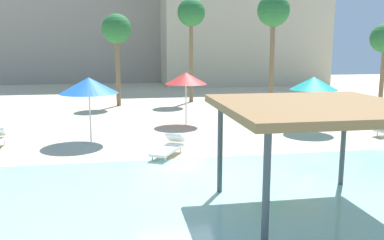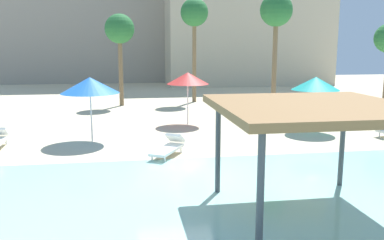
{
  "view_description": "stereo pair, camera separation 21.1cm",
  "coord_description": "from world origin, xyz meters",
  "px_view_note": "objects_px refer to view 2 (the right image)",
  "views": [
    {
      "loc": [
        -1.65,
        -12.16,
        3.9
      ],
      "look_at": [
        0.79,
        2.0,
        1.3
      ],
      "focal_mm": 38.4,
      "sensor_mm": 36.0,
      "label": 1
    },
    {
      "loc": [
        -1.44,
        -12.19,
        3.9
      ],
      "look_at": [
        0.79,
        2.0,
        1.3
      ],
      "focal_mm": 38.4,
      "sensor_mm": 36.0,
      "label": 2
    }
  ],
  "objects_px": {
    "beach_umbrella_red_4": "(188,78)",
    "palm_tree_1": "(276,13)",
    "beach_umbrella_teal_3": "(316,83)",
    "palm_tree_3": "(194,15)",
    "palm_tree_0": "(120,31)",
    "lounge_chair_3": "(169,147)",
    "beach_umbrella_blue_1": "(90,85)",
    "shade_pavilion": "(313,111)"
  },
  "relations": [
    {
      "from": "beach_umbrella_red_4",
      "to": "shade_pavilion",
      "type": "bearing_deg",
      "value": -84.56
    },
    {
      "from": "beach_umbrella_red_4",
      "to": "palm_tree_1",
      "type": "bearing_deg",
      "value": 30.6
    },
    {
      "from": "shade_pavilion",
      "to": "palm_tree_3",
      "type": "height_order",
      "value": "palm_tree_3"
    },
    {
      "from": "beach_umbrella_blue_1",
      "to": "beach_umbrella_red_4",
      "type": "xyz_separation_m",
      "value": [
        4.47,
        3.17,
        -0.02
      ]
    },
    {
      "from": "beach_umbrella_teal_3",
      "to": "palm_tree_3",
      "type": "bearing_deg",
      "value": 109.27
    },
    {
      "from": "lounge_chair_3",
      "to": "palm_tree_1",
      "type": "distance_m",
      "value": 13.01
    },
    {
      "from": "beach_umbrella_blue_1",
      "to": "beach_umbrella_teal_3",
      "type": "distance_m",
      "value": 9.97
    },
    {
      "from": "shade_pavilion",
      "to": "palm_tree_0",
      "type": "relative_size",
      "value": 0.71
    },
    {
      "from": "lounge_chair_3",
      "to": "palm_tree_0",
      "type": "relative_size",
      "value": 0.33
    },
    {
      "from": "beach_umbrella_teal_3",
      "to": "lounge_chair_3",
      "type": "distance_m",
      "value": 7.98
    },
    {
      "from": "beach_umbrella_blue_1",
      "to": "beach_umbrella_teal_3",
      "type": "height_order",
      "value": "beach_umbrella_blue_1"
    },
    {
      "from": "beach_umbrella_blue_1",
      "to": "palm_tree_1",
      "type": "height_order",
      "value": "palm_tree_1"
    },
    {
      "from": "beach_umbrella_red_4",
      "to": "lounge_chair_3",
      "type": "height_order",
      "value": "beach_umbrella_red_4"
    },
    {
      "from": "palm_tree_0",
      "to": "palm_tree_1",
      "type": "height_order",
      "value": "palm_tree_1"
    },
    {
      "from": "palm_tree_0",
      "to": "shade_pavilion",
      "type": "bearing_deg",
      "value": -76.59
    },
    {
      "from": "beach_umbrella_teal_3",
      "to": "palm_tree_0",
      "type": "distance_m",
      "value": 13.49
    },
    {
      "from": "beach_umbrella_teal_3",
      "to": "palm_tree_0",
      "type": "bearing_deg",
      "value": 132.05
    },
    {
      "from": "beach_umbrella_red_4",
      "to": "beach_umbrella_blue_1",
      "type": "bearing_deg",
      "value": -144.68
    },
    {
      "from": "palm_tree_3",
      "to": "palm_tree_1",
      "type": "bearing_deg",
      "value": -50.12
    },
    {
      "from": "beach_umbrella_teal_3",
      "to": "palm_tree_1",
      "type": "xyz_separation_m",
      "value": [
        0.24,
        6.06,
        3.54
      ]
    },
    {
      "from": "palm_tree_0",
      "to": "palm_tree_3",
      "type": "height_order",
      "value": "palm_tree_3"
    },
    {
      "from": "shade_pavilion",
      "to": "beach_umbrella_red_4",
      "type": "relative_size",
      "value": 1.62
    },
    {
      "from": "palm_tree_1",
      "to": "beach_umbrella_blue_1",
      "type": "bearing_deg",
      "value": -147.27
    },
    {
      "from": "palm_tree_3",
      "to": "beach_umbrella_teal_3",
      "type": "bearing_deg",
      "value": -70.73
    },
    {
      "from": "palm_tree_3",
      "to": "shade_pavilion",
      "type": "bearing_deg",
      "value": -91.61
    },
    {
      "from": "beach_umbrella_blue_1",
      "to": "beach_umbrella_red_4",
      "type": "relative_size",
      "value": 1.02
    },
    {
      "from": "palm_tree_0",
      "to": "beach_umbrella_teal_3",
      "type": "bearing_deg",
      "value": -47.95
    },
    {
      "from": "beach_umbrella_teal_3",
      "to": "shade_pavilion",
      "type": "bearing_deg",
      "value": -115.93
    },
    {
      "from": "beach_umbrella_blue_1",
      "to": "palm_tree_0",
      "type": "height_order",
      "value": "palm_tree_0"
    },
    {
      "from": "beach_umbrella_red_4",
      "to": "palm_tree_1",
      "type": "height_order",
      "value": "palm_tree_1"
    },
    {
      "from": "beach_umbrella_teal_3",
      "to": "lounge_chair_3",
      "type": "height_order",
      "value": "beach_umbrella_teal_3"
    },
    {
      "from": "beach_umbrella_blue_1",
      "to": "palm_tree_1",
      "type": "bearing_deg",
      "value": 32.73
    },
    {
      "from": "beach_umbrella_teal_3",
      "to": "palm_tree_3",
      "type": "height_order",
      "value": "palm_tree_3"
    },
    {
      "from": "beach_umbrella_blue_1",
      "to": "palm_tree_1",
      "type": "xyz_separation_m",
      "value": [
        10.19,
        6.55,
        3.43
      ]
    },
    {
      "from": "lounge_chair_3",
      "to": "palm_tree_1",
      "type": "height_order",
      "value": "palm_tree_1"
    },
    {
      "from": "beach_umbrella_red_4",
      "to": "lounge_chair_3",
      "type": "xyz_separation_m",
      "value": [
        -1.55,
        -5.94,
        -1.98
      ]
    },
    {
      "from": "beach_umbrella_teal_3",
      "to": "lounge_chair_3",
      "type": "bearing_deg",
      "value": -155.14
    },
    {
      "from": "palm_tree_1",
      "to": "beach_umbrella_teal_3",
      "type": "bearing_deg",
      "value": -92.24
    },
    {
      "from": "beach_umbrella_red_4",
      "to": "palm_tree_1",
      "type": "xyz_separation_m",
      "value": [
        5.72,
        3.38,
        3.45
      ]
    },
    {
      "from": "beach_umbrella_teal_3",
      "to": "palm_tree_3",
      "type": "xyz_separation_m",
      "value": [
        -3.81,
        10.91,
        3.73
      ]
    },
    {
      "from": "shade_pavilion",
      "to": "lounge_chair_3",
      "type": "bearing_deg",
      "value": 114.94
    },
    {
      "from": "beach_umbrella_teal_3",
      "to": "palm_tree_3",
      "type": "relative_size",
      "value": 0.36
    }
  ]
}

